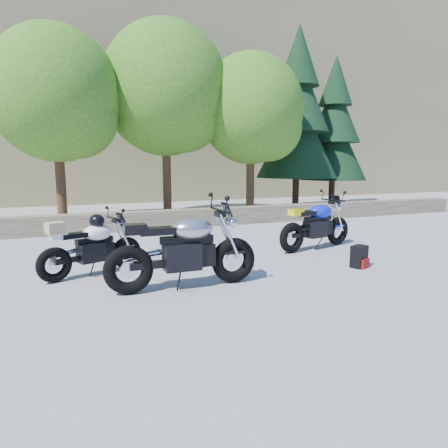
{
  "coord_description": "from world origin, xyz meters",
  "views": [
    {
      "loc": [
        -2.45,
        -5.56,
        1.83
      ],
      "look_at": [
        0.2,
        1.0,
        0.75
      ],
      "focal_mm": 32.0,
      "sensor_mm": 36.0,
      "label": 1
    }
  ],
  "objects_px": {
    "silver_bike": "(184,251)",
    "white_bike": "(91,246)",
    "blue_bike": "(316,225)",
    "backpack": "(359,257)"
  },
  "relations": [
    {
      "from": "blue_bike",
      "to": "backpack",
      "type": "height_order",
      "value": "blue_bike"
    },
    {
      "from": "silver_bike",
      "to": "blue_bike",
      "type": "relative_size",
      "value": 1.12
    },
    {
      "from": "white_bike",
      "to": "backpack",
      "type": "bearing_deg",
      "value": -37.94
    },
    {
      "from": "silver_bike",
      "to": "blue_bike",
      "type": "xyz_separation_m",
      "value": [
        3.41,
        1.59,
        -0.05
      ]
    },
    {
      "from": "white_bike",
      "to": "backpack",
      "type": "xyz_separation_m",
      "value": [
        4.42,
        -1.27,
        -0.3
      ]
    },
    {
      "from": "silver_bike",
      "to": "backpack",
      "type": "bearing_deg",
      "value": 0.4
    },
    {
      "from": "white_bike",
      "to": "backpack",
      "type": "relative_size",
      "value": 4.41
    },
    {
      "from": "white_bike",
      "to": "blue_bike",
      "type": "relative_size",
      "value": 0.85
    },
    {
      "from": "silver_bike",
      "to": "white_bike",
      "type": "distance_m",
      "value": 1.74
    },
    {
      "from": "white_bike",
      "to": "blue_bike",
      "type": "distance_m",
      "value": 4.64
    }
  ]
}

